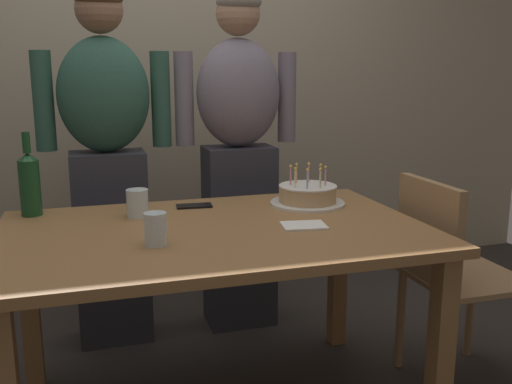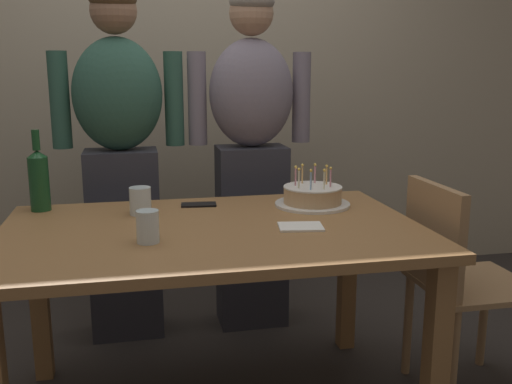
% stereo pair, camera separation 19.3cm
% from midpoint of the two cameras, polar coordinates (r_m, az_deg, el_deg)
% --- Properties ---
extents(back_wall, '(5.20, 0.10, 2.60)m').
position_cam_midpoint_polar(back_wall, '(3.54, -11.62, 11.92)').
color(back_wall, tan).
rests_on(back_wall, ground_plane).
extents(dining_table, '(1.50, 0.96, 0.74)m').
position_cam_midpoint_polar(dining_table, '(2.11, -6.59, -6.11)').
color(dining_table, olive).
rests_on(dining_table, ground_plane).
extents(birthday_cake, '(0.31, 0.31, 0.17)m').
position_cam_midpoint_polar(birthday_cake, '(2.41, 2.84, -0.37)').
color(birthday_cake, white).
rests_on(birthday_cake, dining_table).
extents(water_glass_near, '(0.07, 0.07, 0.11)m').
position_cam_midpoint_polar(water_glass_near, '(1.90, -12.79, -3.63)').
color(water_glass_near, silver).
rests_on(water_glass_near, dining_table).
extents(water_glass_far, '(0.08, 0.08, 0.11)m').
position_cam_midpoint_polar(water_glass_far, '(2.27, -14.02, -1.11)').
color(water_glass_far, silver).
rests_on(water_glass_far, dining_table).
extents(wine_bottle, '(0.08, 0.08, 0.32)m').
position_cam_midpoint_polar(wine_bottle, '(2.41, -23.61, 0.84)').
color(wine_bottle, '#194723').
rests_on(wine_bottle, dining_table).
extents(cell_phone, '(0.15, 0.08, 0.01)m').
position_cam_midpoint_polar(cell_phone, '(2.40, -8.43, -1.39)').
color(cell_phone, black).
rests_on(cell_phone, dining_table).
extents(napkin_stack, '(0.17, 0.14, 0.01)m').
position_cam_midpoint_polar(napkin_stack, '(2.08, 2.08, -3.36)').
color(napkin_stack, white).
rests_on(napkin_stack, dining_table).
extents(person_man_bearded, '(0.61, 0.27, 1.66)m').
position_cam_midpoint_polar(person_man_bearded, '(2.78, -16.40, 2.85)').
color(person_man_bearded, '#33333D').
rests_on(person_man_bearded, ground_plane).
extents(person_woman_cardigan, '(0.61, 0.27, 1.66)m').
position_cam_midpoint_polar(person_woman_cardigan, '(2.86, -3.65, 3.56)').
color(person_woman_cardigan, '#33333D').
rests_on(person_woman_cardigan, ground_plane).
extents(dining_chair, '(0.42, 0.42, 0.87)m').
position_cam_midpoint_polar(dining_chair, '(2.43, 16.22, -7.12)').
color(dining_chair, '#A37A51').
rests_on(dining_chair, ground_plane).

